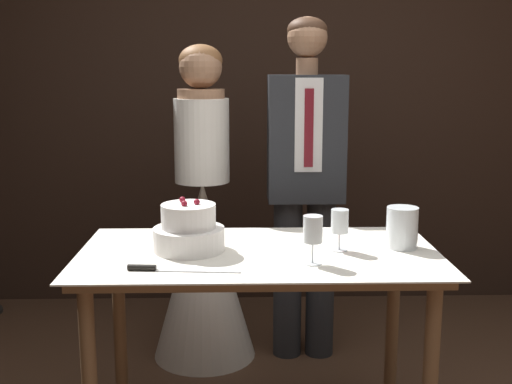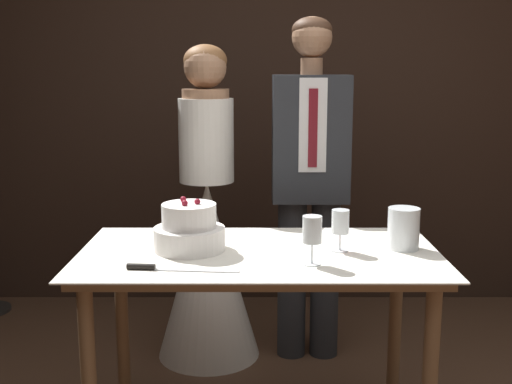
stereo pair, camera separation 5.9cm
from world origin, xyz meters
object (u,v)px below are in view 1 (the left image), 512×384
(cake_knife, at_px, (162,269))
(groom, at_px, (305,175))
(cake_table, at_px, (259,277))
(hurricane_candle, at_px, (402,228))
(wine_glass_middle, at_px, (313,231))
(tiered_cake, at_px, (189,230))
(bride, at_px, (203,246))
(wine_glass_near, at_px, (340,223))

(cake_knife, distance_m, groom, 1.26)
(cake_table, bearing_deg, hurricane_candle, 4.03)
(cake_table, distance_m, wine_glass_middle, 0.34)
(tiered_cake, height_order, hurricane_candle, tiered_cake)
(tiered_cake, xyz_separation_m, wine_glass_middle, (0.46, -0.19, 0.04))
(tiered_cake, bearing_deg, wine_glass_middle, -22.33)
(tiered_cake, relative_size, bride, 0.17)
(groom, bearing_deg, cake_knife, -119.33)
(hurricane_candle, distance_m, groom, 0.87)
(hurricane_candle, relative_size, bride, 0.10)
(bride, bearing_deg, wine_glass_middle, -66.01)
(cake_table, xyz_separation_m, tiered_cake, (-0.27, 0.02, 0.18))
(wine_glass_middle, distance_m, hurricane_candle, 0.43)
(tiered_cake, bearing_deg, wine_glass_near, -1.64)
(tiered_cake, xyz_separation_m, hurricane_candle, (0.84, 0.02, -0.00))
(cake_table, relative_size, cake_knife, 3.48)
(cake_knife, bearing_deg, hurricane_candle, 21.83)
(cake_table, distance_m, hurricane_candle, 0.59)
(wine_glass_near, bearing_deg, groom, 93.24)
(cake_knife, distance_m, wine_glass_near, 0.71)
(hurricane_candle, distance_m, bride, 1.20)
(tiered_cake, height_order, bride, bride)
(wine_glass_near, height_order, groom, groom)
(bride, xyz_separation_m, groom, (0.53, -0.00, 0.37))
(cake_table, height_order, groom, groom)
(cake_table, relative_size, wine_glass_near, 8.50)
(cake_table, height_order, wine_glass_middle, wine_glass_middle)
(wine_glass_middle, xyz_separation_m, hurricane_candle, (0.38, 0.21, -0.05))
(tiered_cake, height_order, wine_glass_middle, tiered_cake)
(wine_glass_middle, bearing_deg, hurricane_candle, 28.82)
(wine_glass_near, height_order, wine_glass_middle, wine_glass_middle)
(hurricane_candle, bearing_deg, wine_glass_near, -172.23)
(wine_glass_middle, distance_m, groom, 1.02)
(cake_knife, bearing_deg, wine_glass_middle, 12.32)
(hurricane_candle, bearing_deg, groom, 110.24)
(cake_table, relative_size, hurricane_candle, 8.52)
(cake_knife, xyz_separation_m, hurricane_candle, (0.91, 0.28, 0.07))
(wine_glass_middle, relative_size, hurricane_candle, 1.10)
(wine_glass_middle, bearing_deg, cake_knife, -172.71)
(bride, relative_size, groom, 0.92)
(cake_knife, relative_size, groom, 0.23)
(cake_table, distance_m, bride, 0.90)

